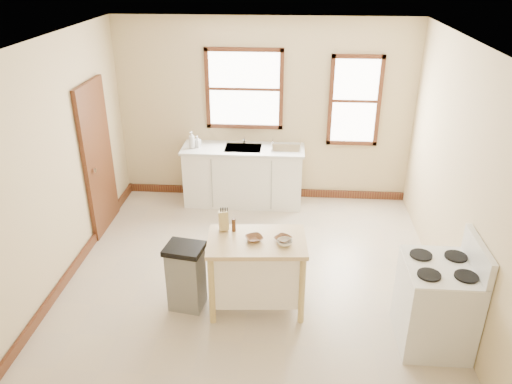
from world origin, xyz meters
TOP-DOWN VIEW (x-y plane):
  - floor at (0.00, 0.00)m, footprint 5.00×5.00m
  - ceiling at (0.00, 0.00)m, footprint 5.00×5.00m
  - wall_back at (0.00, 2.50)m, footprint 4.50×0.04m
  - wall_left at (-2.25, 0.00)m, footprint 0.04×5.00m
  - wall_right at (2.25, 0.00)m, footprint 0.04×5.00m
  - window_main at (-0.30, 2.48)m, footprint 1.17×0.06m
  - window_side at (1.35, 2.48)m, footprint 0.77×0.06m
  - door_left at (-2.21, 1.30)m, footprint 0.06×0.90m
  - baseboard_back at (0.00, 2.47)m, footprint 4.50×0.04m
  - baseboard_left at (-2.22, 0.00)m, footprint 0.04×5.00m
  - sink_counter at (-0.30, 2.20)m, footprint 1.86×0.62m
  - faucet at (-0.30, 2.38)m, footprint 0.03×0.03m
  - soap_bottle_a at (-1.07, 2.14)m, footprint 0.13×0.13m
  - soap_bottle_b at (-0.99, 2.19)m, footprint 0.10×0.11m
  - dish_rack at (0.35, 2.19)m, footprint 0.51×0.44m
  - kitchen_island at (0.10, -0.36)m, footprint 1.09×0.74m
  - knife_block at (-0.28, -0.16)m, footprint 0.12×0.12m
  - pepper_grinder at (-0.16, -0.19)m, footprint 0.05×0.05m
  - bowl_a at (0.07, -0.36)m, footprint 0.24×0.24m
  - bowl_b at (0.38, -0.35)m, footprint 0.24×0.24m
  - bowl_c at (0.40, -0.43)m, footprint 0.17×0.17m
  - trash_bin at (-0.67, -0.43)m, footprint 0.45×0.40m
  - gas_stove at (1.91, -0.79)m, footprint 0.73×0.74m

SIDE VIEW (x-z plane):
  - floor at x=0.00m, z-range 0.00..0.00m
  - baseboard_back at x=0.00m, z-range 0.00..0.12m
  - baseboard_left at x=-2.22m, z-range 0.00..0.12m
  - trash_bin at x=-0.67m, z-range 0.00..0.78m
  - kitchen_island at x=0.10m, z-range 0.00..0.86m
  - sink_counter at x=-0.30m, z-range 0.00..0.92m
  - gas_stove at x=1.91m, z-range 0.00..1.18m
  - bowl_b at x=0.38m, z-range 0.86..0.90m
  - bowl_a at x=0.07m, z-range 0.86..0.90m
  - bowl_c at x=0.40m, z-range 0.86..0.91m
  - pepper_grinder at x=-0.16m, z-range 0.86..1.01m
  - knife_block at x=-0.28m, z-range 0.86..1.06m
  - dish_rack at x=0.35m, z-range 0.92..1.03m
  - soap_bottle_b at x=-0.99m, z-range 0.92..1.10m
  - faucet at x=-0.30m, z-range 0.92..1.14m
  - soap_bottle_a at x=-1.07m, z-range 0.92..1.18m
  - door_left at x=-2.21m, z-range 0.00..2.10m
  - wall_back at x=0.00m, z-range 0.00..2.80m
  - wall_left at x=-2.25m, z-range 0.00..2.80m
  - wall_right at x=2.25m, z-range 0.00..2.80m
  - window_side at x=1.35m, z-range 0.92..2.29m
  - window_main at x=-0.30m, z-range 1.14..2.36m
  - ceiling at x=0.00m, z-range 2.80..2.80m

